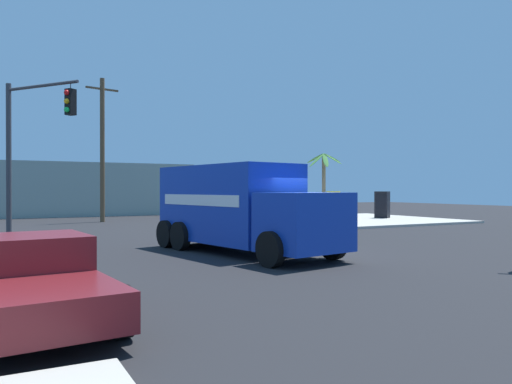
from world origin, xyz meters
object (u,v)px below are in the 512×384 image
Objects in this scene: pickup_maroon at (25,276)px; palm_tree_far at (324,173)px; utility_pole at (102,148)px; traffic_light_secondary at (28,138)px; vending_machine_blue at (333,204)px; delivery_truck at (239,208)px; vending_machine_red at (382,205)px.

pickup_maroon is 28.32m from palm_tree_far.
utility_pole is (-14.30, 4.78, 1.59)m from palm_tree_far.
traffic_light_secondary reaches higher than vending_machine_blue.
pickup_maroon is at bearing -138.21° from delivery_truck.
palm_tree_far reaches higher than pickup_maroon.
vending_machine_blue is (-2.71, 2.01, 0.00)m from vending_machine_red.
vending_machine_red is (16.62, 11.31, -0.46)m from delivery_truck.
pickup_maroon is 29.31m from vending_machine_red.
traffic_light_secondary reaches higher than palm_tree_far.
traffic_light_secondary is 1.18× the size of pickup_maroon.
vending_machine_blue is at bearing -18.48° from utility_pole.
vending_machine_red is at bearing 34.25° from delivery_truck.
palm_tree_far is (-3.35, 2.23, 2.19)m from vending_machine_red.
vending_machine_red is at bearing -33.65° from palm_tree_far.
traffic_light_secondary is at bearing -112.37° from utility_pole.
traffic_light_secondary is 21.63m from vending_machine_blue.
vending_machine_red is at bearing 36.62° from pickup_maroon.
vending_machine_blue is at bearing 43.78° from delivery_truck.
utility_pole is at bearing 161.53° from palm_tree_far.
vending_machine_blue is 2.29m from palm_tree_far.
vending_machine_red is (23.52, 17.48, 0.34)m from pickup_maroon.
traffic_light_secondary is 23.62m from vending_machine_red.
palm_tree_far is 0.49× the size of utility_pole.
palm_tree_far is at bearing 161.19° from vending_machine_blue.
delivery_truck is 1.46× the size of pickup_maroon.
delivery_truck reaches higher than vending_machine_blue.
traffic_light_secondary is at bearing -158.42° from palm_tree_far.
traffic_light_secondary is 3.41× the size of vending_machine_blue.
vending_machine_red is 1.00× the size of vending_machine_blue.
vending_machine_red is at bearing -36.58° from vending_machine_blue.
delivery_truck is at bearing -134.41° from palm_tree_far.
traffic_light_secondary reaches higher than delivery_truck.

